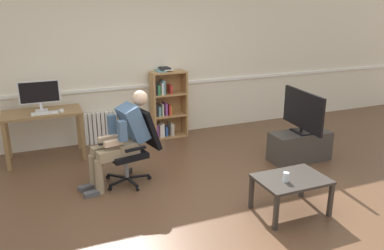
{
  "coord_description": "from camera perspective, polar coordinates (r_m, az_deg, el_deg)",
  "views": [
    {
      "loc": [
        -1.79,
        -3.82,
        2.32
      ],
      "look_at": [
        0.15,
        0.85,
        0.7
      ],
      "focal_mm": 36.17,
      "sensor_mm": 36.0,
      "label": 1
    }
  ],
  "objects": [
    {
      "name": "drinking_glass",
      "position": [
        4.4,
        13.7,
        -7.46
      ],
      "size": [
        0.07,
        0.07,
        0.11
      ],
      "primitive_type": "cylinder",
      "color": "silver",
      "rests_on": "coffee_table"
    },
    {
      "name": "back_wall",
      "position": [
        6.78,
        -7.11,
        9.39
      ],
      "size": [
        12.0,
        0.13,
        2.7
      ],
      "color": "beige",
      "rests_on": "ground_plane"
    },
    {
      "name": "computer_desk",
      "position": [
        6.2,
        -21.15,
        0.79
      ],
      "size": [
        1.13,
        0.59,
        0.76
      ],
      "color": "olive",
      "rests_on": "ground_plane"
    },
    {
      "name": "tv_stand",
      "position": [
        6.09,
        15.58,
        -3.03
      ],
      "size": [
        0.92,
        0.41,
        0.45
      ],
      "color": "#3D3833",
      "rests_on": "ground_plane"
    },
    {
      "name": "ground_plane",
      "position": [
        4.81,
        2.27,
        -11.07
      ],
      "size": [
        18.0,
        18.0,
        0.0
      ],
      "primitive_type": "plane",
      "color": "brown"
    },
    {
      "name": "office_chair",
      "position": [
        5.17,
        -8.36,
        -2.69
      ],
      "size": [
        0.76,
        0.63,
        0.99
      ],
      "rotation": [
        0.0,
        0.0,
        -1.36
      ],
      "color": "black",
      "rests_on": "ground_plane"
    },
    {
      "name": "radiator",
      "position": [
        6.76,
        -12.68,
        -0.32
      ],
      "size": [
        0.69,
        0.08,
        0.54
      ],
      "color": "white",
      "rests_on": "ground_plane"
    },
    {
      "name": "imac_monitor",
      "position": [
        6.18,
        -21.58,
        4.39
      ],
      "size": [
        0.59,
        0.14,
        0.45
      ],
      "color": "silver",
      "rests_on": "computer_desk"
    },
    {
      "name": "tv_screen",
      "position": [
        5.93,
        16.04,
        1.99
      ],
      "size": [
        0.22,
        0.97,
        0.63
      ],
      "rotation": [
        0.0,
        0.0,
        1.49
      ],
      "color": "black",
      "rests_on": "tv_stand"
    },
    {
      "name": "coffee_table",
      "position": [
        4.54,
        14.45,
        -8.18
      ],
      "size": [
        0.78,
        0.56,
        0.43
      ],
      "color": "#332D28",
      "rests_on": "ground_plane"
    },
    {
      "name": "person_seated",
      "position": [
        5.06,
        -10.24,
        -1.74
      ],
      "size": [
        0.98,
        0.5,
        1.23
      ],
      "rotation": [
        0.0,
        0.0,
        -1.36
      ],
      "color": "#937F60",
      "rests_on": "ground_plane"
    },
    {
      "name": "computer_mouse",
      "position": [
        6.06,
        -18.69,
        2.01
      ],
      "size": [
        0.06,
        0.1,
        0.03
      ],
      "primitive_type": "cube",
      "color": "white",
      "rests_on": "computer_desk"
    },
    {
      "name": "bookshelf",
      "position": [
        6.83,
        -3.82,
        2.87
      ],
      "size": [
        0.62,
        0.29,
        1.25
      ],
      "color": "#AD7F4C",
      "rests_on": "ground_plane"
    },
    {
      "name": "keyboard",
      "position": [
        6.03,
        -20.86,
        1.66
      ],
      "size": [
        0.38,
        0.12,
        0.02
      ],
      "primitive_type": "cube",
      "color": "white",
      "rests_on": "computer_desk"
    }
  ]
}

